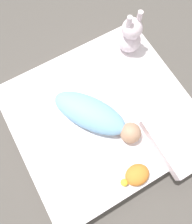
# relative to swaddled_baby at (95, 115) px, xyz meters

# --- Properties ---
(ground_plane) EXTENTS (12.00, 12.00, 0.00)m
(ground_plane) POSITION_rel_swaddled_baby_xyz_m (-0.06, -0.01, -0.26)
(ground_plane) COLOR #514C47
(bed_mattress) EXTENTS (1.11, 1.01, 0.19)m
(bed_mattress) POSITION_rel_swaddled_baby_xyz_m (-0.06, -0.01, -0.17)
(bed_mattress) COLOR white
(bed_mattress) RESTS_ON ground_plane
(swaddled_baby) EXTENTS (0.43, 0.54, 0.14)m
(swaddled_baby) POSITION_rel_swaddled_baby_xyz_m (0.00, 0.00, 0.00)
(swaddled_baby) COLOR #7FB7E5
(swaddled_baby) RESTS_ON bed_mattress
(pillow) EXTENTS (0.33, 0.39, 0.08)m
(pillow) POSITION_rel_swaddled_baby_xyz_m (-0.38, 0.36, -0.03)
(pillow) COLOR white
(pillow) RESTS_ON bed_mattress
(bunny_plush) EXTENTS (0.15, 0.15, 0.32)m
(bunny_plush) POSITION_rel_swaddled_baby_xyz_m (-0.46, -0.34, 0.06)
(bunny_plush) COLOR silver
(bunny_plush) RESTS_ON bed_mattress
(turtle_plush) EXTENTS (0.18, 0.12, 0.09)m
(turtle_plush) POSITION_rel_swaddled_baby_xyz_m (-0.03, 0.42, -0.03)
(turtle_plush) COLOR orange
(turtle_plush) RESTS_ON bed_mattress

